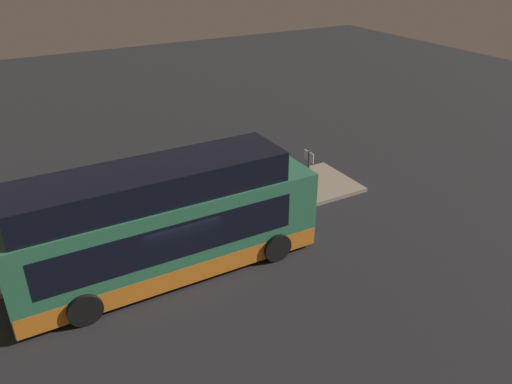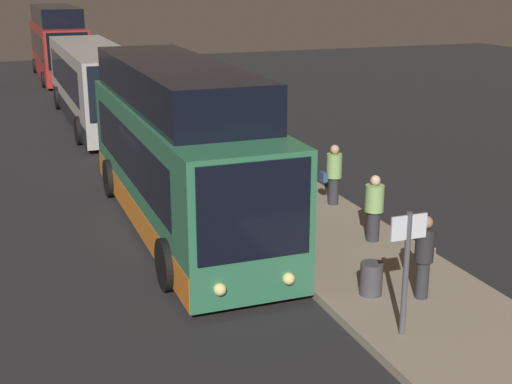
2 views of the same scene
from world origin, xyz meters
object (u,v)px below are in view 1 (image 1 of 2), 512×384
Objects in this scene: passenger_boarding at (204,185)px; passenger_with_bags at (272,175)px; trash_bin at (273,196)px; suitcase at (134,216)px; bus_lead at (166,227)px; passenger_waiting at (137,196)px; sign_post at (308,168)px.

passenger_with_bags is (3.05, -0.65, 0.06)m from passenger_boarding.
suitcase is at bearing 167.26° from trash_bin.
passenger_boarding reaches higher than trash_bin.
bus_lead is at bearing -87.83° from suitcase.
sign_post is at bearing 163.68° from passenger_waiting.
sign_post is (1.15, -1.14, 0.50)m from passenger_with_bags.
bus_lead reaches higher than passenger_waiting.
passenger_boarding is at bearing 173.42° from passenger_waiting.
sign_post is at bearing 15.51° from bus_lead.
passenger_waiting is 2.53× the size of trash_bin.
sign_post is at bearing -86.48° from passenger_with_bags.
passenger_waiting is 7.36m from sign_post.
bus_lead reaches higher than trash_bin.
bus_lead is 4.26m from passenger_waiting.
suitcase is (-3.21, -0.19, -0.51)m from passenger_boarding.
passenger_with_bags is 6.30m from suitcase.
sign_post is 1.96m from trash_bin.
trash_bin is at bearing 161.72° from passenger_waiting.
bus_lead is 6.25m from trash_bin.
passenger_waiting is at bearing 160.95° from trash_bin.
suitcase reaches higher than trash_bin.
passenger_boarding is (3.07, 3.81, -0.83)m from bus_lead.
passenger_with_bags is at bearing -4.20° from suitcase.
trash_bin is (-0.46, -0.85, -0.57)m from passenger_with_bags.
trash_bin is (5.79, -1.31, 0.00)m from suitcase.
bus_lead is 4.79× the size of sign_post.
sign_post is at bearing -10.23° from trash_bin.
trash_bin is (-1.61, 0.29, -1.07)m from sign_post.
suitcase is at bearing 92.17° from bus_lead.
passenger_waiting is 1.85× the size of suitcase.
passenger_waiting is 5.96m from passenger_with_bags.
trash_bin is at bearing 169.77° from sign_post.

